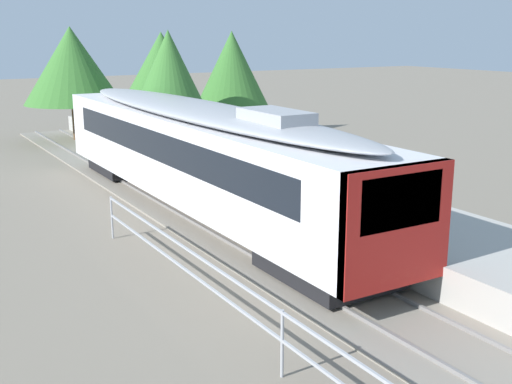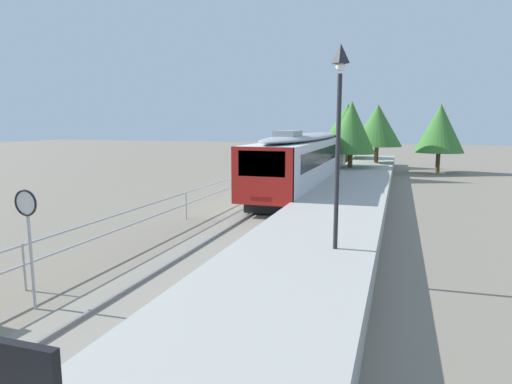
{
  "view_description": "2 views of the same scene",
  "coord_description": "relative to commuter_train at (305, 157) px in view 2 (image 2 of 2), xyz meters",
  "views": [
    {
      "loc": [
        -8.79,
        12.65,
        5.77
      ],
      "look_at": [
        -1.0,
        25.74,
        2.0
      ],
      "focal_mm": 44.93,
      "sensor_mm": 36.0,
      "label": 1
    },
    {
      "loc": [
        5.66,
        3.56,
        4.24
      ],
      "look_at": [
        0.4,
        19.74,
        1.6
      ],
      "focal_mm": 30.93,
      "sensor_mm": 36.0,
      "label": 2
    }
  ],
  "objects": [
    {
      "name": "ground_plane",
      "position": [
        -3.0,
        -9.03,
        -2.14
      ],
      "size": [
        160.0,
        160.0,
        0.0
      ],
      "primitive_type": "plane",
      "color": "slate"
    },
    {
      "name": "tree_behind_station_far",
      "position": [
        2.07,
        7.04,
        1.81
      ],
      "size": [
        3.72,
        3.72,
        5.95
      ],
      "color": "brown",
      "rests_on": "ground"
    },
    {
      "name": "tree_distant_left",
      "position": [
        8.89,
        13.99,
        1.7
      ],
      "size": [
        4.16,
        4.16,
        5.94
      ],
      "color": "brown",
      "rests_on": "ground"
    },
    {
      "name": "commuter_train",
      "position": [
        0.0,
        0.0,
        0.0
      ],
      "size": [
        2.82,
        18.81,
        3.74
      ],
      "color": "silver",
      "rests_on": "track_rails"
    },
    {
      "name": "speed_limit_sign",
      "position": [
        -2.19,
        -19.88,
        -0.02
      ],
      "size": [
        0.61,
        0.1,
        2.81
      ],
      "color": "#9EA0A5",
      "rests_on": "ground"
    },
    {
      "name": "tree_distant_centre",
      "position": [
        0.67,
        17.0,
        1.96
      ],
      "size": [
        5.29,
        5.29,
        6.18
      ],
      "color": "brown",
      "rests_on": "ground"
    },
    {
      "name": "track_rails",
      "position": [
        0.0,
        -9.03,
        -2.11
      ],
      "size": [
        3.2,
        60.0,
        0.14
      ],
      "color": "gray",
      "rests_on": "ground"
    },
    {
      "name": "tree_behind_carpark",
      "position": [
        3.77,
        11.9,
        1.94
      ],
      "size": [
        4.18,
        4.18,
        5.88
      ],
      "color": "brown",
      "rests_on": "ground"
    },
    {
      "name": "station_platform",
      "position": [
        3.25,
        -9.03,
        -1.69
      ],
      "size": [
        3.9,
        60.0,
        0.9
      ],
      "primitive_type": "cube",
      "color": "#A8A59E",
      "rests_on": "ground"
    },
    {
      "name": "platform_lamp_mid_platform",
      "position": [
        4.13,
        -15.83,
        2.48
      ],
      "size": [
        0.34,
        0.34,
        5.35
      ],
      "color": "#232328",
      "rests_on": "station_platform"
    },
    {
      "name": "carpark_fence",
      "position": [
        -3.3,
        -19.03,
        -1.24
      ],
      "size": [
        0.06,
        36.06,
        1.25
      ],
      "color": "#9EA0A5",
      "rests_on": "ground"
    }
  ]
}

